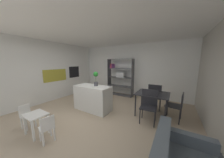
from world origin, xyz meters
name	(u,v)px	position (x,y,z in m)	size (l,w,h in m)	color
ground_plane	(93,114)	(0.00, 0.00, 0.00)	(8.72, 8.72, 0.00)	tan
ceiling_slab	(90,31)	(0.00, 0.00, 2.71)	(6.35, 5.62, 0.06)	white
back_partition	(126,70)	(0.00, 2.78, 1.34)	(6.35, 0.06, 2.68)	white
tall_cabinet_run_left	(46,71)	(-2.80, 0.00, 1.34)	(0.62, 5.06, 2.68)	silver
cabinet_niche_splashback	(55,75)	(-2.48, 0.24, 1.15)	(0.01, 1.09, 0.56)	#9E932D
built_in_oven	(74,72)	(-2.47, 1.30, 1.24)	(0.06, 0.61, 0.59)	black
kitchen_island	(93,98)	(-0.22, 0.26, 0.45)	(1.37, 0.61, 0.91)	silver
potted_plant_on_island	(96,78)	(-0.13, 0.35, 1.21)	(0.18, 0.18, 0.52)	#4C4C51
open_bookshelf	(120,76)	(-0.19, 2.41, 1.04)	(1.41, 0.37, 1.94)	#4C4C51
child_table	(36,118)	(-0.49, -1.49, 0.41)	(0.51, 0.41, 0.52)	white
child_chair_left	(27,115)	(-1.00, -1.50, 0.35)	(0.30, 0.30, 0.63)	silver
child_chair_right	(47,128)	(0.03, -1.50, 0.35)	(0.31, 0.31, 0.62)	white
dining_table	(152,96)	(1.74, 0.99, 0.67)	(1.01, 0.86, 0.75)	#232328
dining_chair_window_side	(177,104)	(2.46, 0.98, 0.53)	(0.49, 0.48, 0.88)	#232328
dining_chair_near	(149,103)	(1.73, 0.54, 0.56)	(0.48, 0.46, 0.95)	#232328
dining_chair_far	(155,95)	(1.74, 1.44, 0.57)	(0.46, 0.45, 0.97)	#232328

